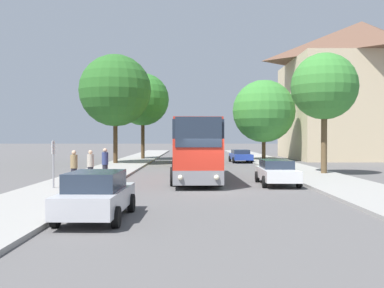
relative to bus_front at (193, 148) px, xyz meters
The scene contains 17 objects.
ground_plane 5.65m from the bus_front, 81.96° to the right, with size 300.00×300.00×0.00m, color #565454.
sidewalk_left 8.38m from the bus_front, 139.89° to the right, with size 4.00×120.00×0.15m, color gray.
sidewalk_right 9.54m from the bus_front, 34.23° to the right, with size 4.00×120.00×0.15m, color gray.
building_right_background 33.39m from the bus_front, 52.68° to the left, with size 16.75×15.63×16.20m.
bus_front is the anchor object (origin of this frame).
bus_middle 15.61m from the bus_front, 90.97° to the left, with size 2.95×11.03×3.38m.
parked_car_left_curb 13.35m from the bus_front, 103.51° to the right, with size 2.01×4.42×1.51m.
parked_car_right_near 5.39m from the bus_front, 32.59° to the right, with size 2.00×4.71×1.34m.
parked_car_right_far 18.96m from the bus_front, 75.35° to the left, with size 2.18×4.54×1.29m.
bus_stop_sign 8.75m from the bus_front, 140.34° to the right, with size 0.08×0.45×2.27m.
pedestrian_waiting_near 7.44m from the bus_front, 146.25° to the right, with size 0.36×0.36×1.75m.
pedestrian_waiting_far 6.31m from the bus_front, 153.50° to the right, with size 0.36×0.36×1.72m.
pedestrian_walking_back 5.34m from the bus_front, 163.37° to the right, with size 0.36×0.36×1.79m.
tree_left_near 17.21m from the bus_front, 116.13° to the left, with size 6.68×6.68×10.08m.
tree_left_far 24.43m from the bus_front, 103.60° to the left, with size 5.85×5.85×9.55m.
tree_right_near 22.78m from the bus_front, 70.32° to the left, with size 6.69×6.69×8.53m.
tree_right_mid 10.13m from the bus_front, 19.82° to the left, with size 4.46×4.46×8.05m.
Camera 1 is at (-0.87, -21.65, 2.58)m, focal length 42.00 mm.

